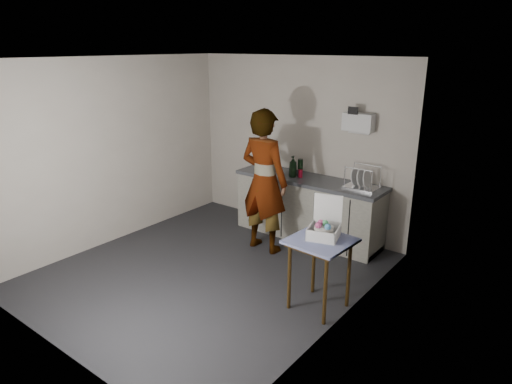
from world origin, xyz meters
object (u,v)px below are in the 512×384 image
Objects in this scene: paper_towel at (259,162)px; dish_rack at (361,183)px; bakery_box at (324,229)px; standing_man at (264,181)px; soda_can at (300,174)px; side_table at (320,249)px; dark_bottle at (300,168)px; soap_bottle at (293,167)px; kitchen_counter at (308,210)px.

dish_rack reaches higher than paper_towel.
dish_rack is at bearing 85.22° from bakery_box.
standing_man is at bearing 134.52° from bakery_box.
paper_towel is (-0.72, -0.05, 0.08)m from soda_can.
side_table is 2.05m from dark_bottle.
dish_rack is (0.95, 0.03, -0.06)m from dark_bottle.
soap_bottle reaches higher than dark_bottle.
paper_towel is at bearing -179.81° from soap_bottle.
side_table is at bearing 148.96° from standing_man.
standing_man is at bearing -144.84° from dish_rack.
soap_bottle is 1.94m from bakery_box.
side_table is 2.58× the size of soap_bottle.
kitchen_counter is at bearing -3.96° from dark_bottle.
kitchen_counter is at bearing 5.63° from paper_towel.
standing_man reaches higher than soap_bottle.
standing_man is 6.34× the size of soap_bottle.
soda_can is 0.27× the size of bakery_box.
standing_man is 4.55× the size of bakery_box.
soap_bottle is at bearing 117.22° from bakery_box.
soda_can is 0.72m from paper_towel.
side_table is 0.22m from bakery_box.
paper_towel is (-1.94, 1.49, 0.35)m from side_table.
soap_bottle is 0.61m from paper_towel.
standing_man reaches higher than bakery_box.
bakery_box is at bearing -36.08° from paper_towel.
bakery_box is (1.25, -1.50, -0.14)m from dark_bottle.
soap_bottle is at bearing -157.44° from soda_can.
dark_bottle is at bearing -178.49° from dish_rack.
dish_rack is at bearing 6.57° from soap_bottle.
paper_towel reaches higher than dark_bottle.
bakery_box is at bearing -50.21° from dark_bottle.
soap_bottle reaches higher than paper_towel.
kitchen_counter is 1.14× the size of standing_man.
standing_man is 16.92× the size of soda_can.
dark_bottle is (-1.26, 1.58, 0.34)m from side_table.
soap_bottle reaches higher than side_table.
dish_rack is (0.79, 0.04, 0.55)m from kitchen_counter.
dish_rack is 0.99× the size of bakery_box.
kitchen_counter is at bearing 16.77° from soda_can.
paper_towel reaches higher than side_table.
bakery_box is at bearing 151.19° from standing_man.
soap_bottle is at bearing -125.69° from dark_bottle.
dark_bottle is 0.95m from dish_rack.
dish_rack is (-0.31, 1.61, 0.28)m from side_table.
bakery_box is at bearing -53.88° from kitchen_counter.
side_table is 2.47m from paper_towel.
dark_bottle is at bearing 113.95° from bakery_box.
standing_man reaches higher than kitchen_counter.
paper_towel is (-0.68, -0.09, 0.01)m from dark_bottle.
dark_bottle is (-0.04, 0.05, 0.07)m from soda_can.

